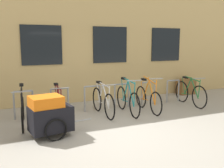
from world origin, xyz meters
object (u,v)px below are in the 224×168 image
at_px(bicycle_black, 23,111).
at_px(bicycle_green, 190,93).
at_px(bicycle_orange, 148,98).
at_px(bike_trailer, 50,115).
at_px(planter_box, 186,87).
at_px(bicycle_maroon, 58,106).
at_px(bicycle_teal, 128,100).
at_px(bicycle_white, 103,102).

bearing_deg(bicycle_black, bicycle_green, 0.32).
xyz_separation_m(bicycle_green, bicycle_orange, (-1.71, -0.11, -0.01)).
bearing_deg(bike_trailer, planter_box, 23.81).
bearing_deg(bike_trailer, bicycle_green, 12.69).
relative_size(bicycle_orange, bike_trailer, 1.15).
distance_m(bicycle_maroon, bicycle_orange, 2.71).
height_order(bicycle_teal, bicycle_green, bicycle_teal).
height_order(bicycle_teal, planter_box, bicycle_teal).
bearing_deg(bicycle_orange, bicycle_teal, 176.82).
bearing_deg(planter_box, bicycle_orange, -149.61).
bearing_deg(bicycle_white, bicycle_maroon, 178.12).
bearing_deg(bicycle_black, bicycle_maroon, 7.28).
xyz_separation_m(bicycle_teal, bicycle_green, (2.40, 0.07, -0.00)).
xyz_separation_m(bicycle_black, bicycle_orange, (3.64, -0.08, 0.02)).
bearing_deg(bicycle_teal, planter_box, 24.71).
relative_size(bicycle_orange, planter_box, 2.44).
bearing_deg(bicycle_white, bicycle_orange, -6.36).
bearing_deg(bicycle_black, bicycle_white, 2.00).
relative_size(bicycle_green, bicycle_orange, 1.01).
bearing_deg(bike_trailer, bicycle_orange, 17.35).
height_order(bicycle_orange, bike_trailer, bicycle_orange).
height_order(bicycle_white, bicycle_orange, bicycle_orange).
height_order(bicycle_teal, bicycle_orange, bicycle_orange).
bearing_deg(planter_box, bicycle_black, -166.43).
relative_size(bicycle_green, planter_box, 2.47).
distance_m(bicycle_white, planter_box, 4.46).
bearing_deg(bicycle_maroon, bike_trailer, -110.16).
height_order(bicycle_orange, planter_box, bicycle_orange).
bearing_deg(planter_box, bicycle_green, -125.15).
relative_size(bicycle_maroon, planter_box, 2.36).
xyz_separation_m(bicycle_maroon, bicycle_teal, (2.03, -0.16, 0.03)).
bearing_deg(bicycle_orange, bicycle_white, 173.64).
height_order(bicycle_maroon, bicycle_teal, bicycle_teal).
bearing_deg(bicycle_maroon, bicycle_orange, -4.25).
bearing_deg(bicycle_orange, bicycle_green, 3.74).
xyz_separation_m(bicycle_maroon, bicycle_white, (1.28, -0.04, 0.02)).
bearing_deg(bicycle_green, bicycle_white, 179.14).
bearing_deg(planter_box, bicycle_teal, -155.29).
bearing_deg(bicycle_green, bike_trailer, -167.31).
bearing_deg(bicycle_white, planter_box, 19.29).
xyz_separation_m(bicycle_black, bicycle_teal, (2.96, -0.04, 0.03)).
relative_size(bicycle_black, bicycle_orange, 1.01).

